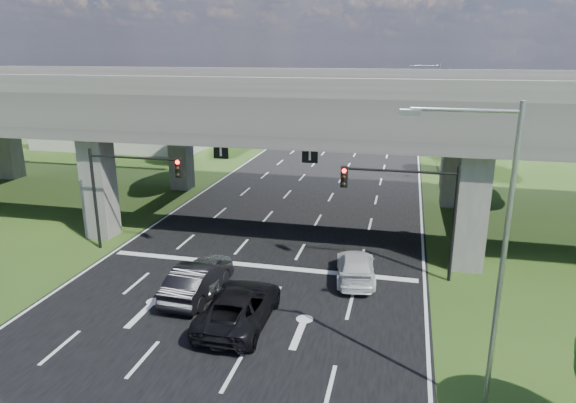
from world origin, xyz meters
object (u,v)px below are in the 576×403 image
at_px(car_dark, 198,280).
at_px(car_white, 356,267).
at_px(signal_right, 410,200).
at_px(signal_left, 127,182).
at_px(streetlight_far, 440,118).
at_px(car_trailing, 239,306).
at_px(streetlight_beyond, 433,101).
at_px(car_silver, 208,271).
at_px(streetlight_near, 491,242).

bearing_deg(car_dark, car_white, -151.52).
height_order(signal_right, signal_left, same).
relative_size(streetlight_far, car_trailing, 1.77).
bearing_deg(car_trailing, streetlight_beyond, -101.93).
distance_m(car_silver, car_trailing, 4.30).
bearing_deg(car_silver, streetlight_far, -122.38).
bearing_deg(signal_right, streetlight_near, -77.12).
height_order(car_silver, car_dark, car_dark).
relative_size(signal_right, car_trailing, 1.06).
relative_size(streetlight_near, streetlight_beyond, 1.00).
bearing_deg(streetlight_beyond, car_white, -97.35).
distance_m(signal_right, streetlight_near, 10.33).
distance_m(streetlight_near, car_trailing, 11.00).
height_order(signal_left, streetlight_far, streetlight_far).
height_order(signal_left, car_silver, signal_left).
height_order(car_silver, car_white, car_silver).
distance_m(streetlight_far, car_silver, 26.63).
relative_size(signal_right, streetlight_far, 0.60).
distance_m(streetlight_far, car_trailing, 28.54).
bearing_deg(signal_left, streetlight_far, 48.22).
height_order(signal_left, streetlight_beyond, streetlight_beyond).
bearing_deg(car_silver, streetlight_beyond, -112.14).
bearing_deg(car_trailing, car_dark, -35.80).
bearing_deg(streetlight_beyond, car_trailing, -102.14).
xyz_separation_m(car_silver, car_dark, (0.02, -1.30, 0.09)).
height_order(streetlight_beyond, car_silver, streetlight_beyond).
bearing_deg(signal_right, streetlight_far, 83.53).
bearing_deg(streetlight_beyond, car_dark, -106.34).
bearing_deg(car_trailing, signal_left, -36.37).
bearing_deg(car_white, streetlight_beyond, -104.67).
xyz_separation_m(streetlight_far, car_dark, (-11.90, -24.57, -4.99)).
bearing_deg(streetlight_near, signal_left, 150.98).
bearing_deg(signal_right, signal_left, 180.00).
bearing_deg(car_white, streetlight_near, 110.62).
bearing_deg(signal_right, car_dark, -154.87).
xyz_separation_m(signal_left, streetlight_far, (17.92, 20.06, 1.66)).
bearing_deg(streetlight_near, car_white, 117.94).
height_order(car_dark, car_trailing, car_dark).
xyz_separation_m(signal_right, streetlight_beyond, (2.27, 36.06, 1.66)).
xyz_separation_m(streetlight_near, car_silver, (-11.92, 6.73, -5.08)).
xyz_separation_m(car_silver, car_white, (7.15, 2.27, -0.05)).
relative_size(streetlight_near, car_white, 2.12).
bearing_deg(streetlight_beyond, streetlight_near, -90.00).
bearing_deg(streetlight_near, streetlight_far, 90.00).
bearing_deg(streetlight_far, signal_left, -131.78).
bearing_deg(signal_left, signal_right, 0.00).
relative_size(streetlight_far, streetlight_beyond, 1.00).
bearing_deg(car_dark, streetlight_near, 157.33).
height_order(streetlight_far, streetlight_beyond, same).
relative_size(signal_left, car_trailing, 1.06).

